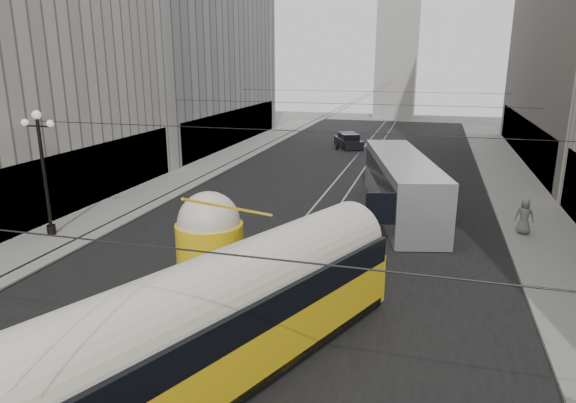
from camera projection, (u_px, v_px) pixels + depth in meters
The scene contains 14 objects.
road at pixel (341, 188), 36.82m from camera, with size 20.00×85.00×0.02m, color black.
sidewalk_left at pixel (207, 168), 43.19m from camera, with size 4.00×72.00×0.15m, color gray.
sidewalk_right at pixel (514, 186), 36.91m from camera, with size 4.00×72.00×0.15m, color gray.
rail_left at pixel (330, 187), 37.02m from camera, with size 0.12×85.00×0.04m, color gray.
rail_right at pixel (351, 188), 36.63m from camera, with size 0.12×85.00×0.04m, color gray.
building_left_far at pixel (178, 4), 52.58m from camera, with size 12.60×28.60×28.60m.
distant_tower at pixel (399, 17), 76.85m from camera, with size 6.00×6.00×31.36m.
lamppost_left_mid at pixel (43, 166), 25.67m from camera, with size 1.86×0.44×6.37m.
catenary at pixel (342, 106), 34.28m from camera, with size 25.00×72.00×0.23m.
streetcar at pixel (207, 326), 14.03m from camera, with size 8.67×16.26×3.84m.
city_bus at pixel (401, 183), 30.36m from camera, with size 5.80×13.75×3.38m.
sedan_white_far at pixel (394, 158), 44.31m from camera, with size 2.80×5.17×1.55m.
sedan_dark_far at pixel (348, 141), 53.37m from camera, with size 3.74×5.13×1.50m.
pedestrian_sidewalk_right at pixel (524, 216), 26.50m from camera, with size 0.92×0.56×1.88m, color gray.
Camera 1 is at (6.05, -2.92, 8.93)m, focal length 32.00 mm.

